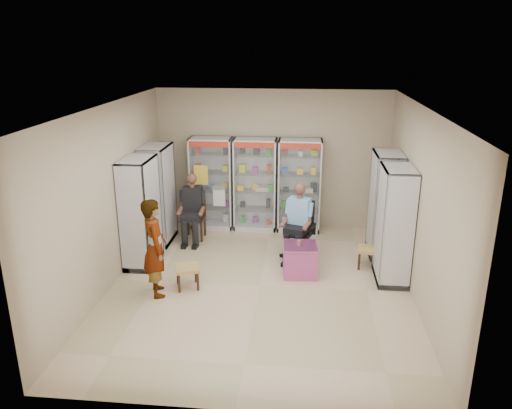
# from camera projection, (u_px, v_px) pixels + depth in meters

# --- Properties ---
(floor) EXTENTS (6.00, 6.00, 0.00)m
(floor) POSITION_uv_depth(u_px,v_px,m) (260.00, 286.00, 8.45)
(floor) COLOR tan
(floor) RESTS_ON ground
(room_shell) EXTENTS (5.02, 6.02, 3.01)m
(room_shell) POSITION_uv_depth(u_px,v_px,m) (260.00, 174.00, 7.83)
(room_shell) COLOR tan
(room_shell) RESTS_ON ground
(cabinet_back_left) EXTENTS (0.90, 0.50, 2.00)m
(cabinet_back_left) POSITION_uv_depth(u_px,v_px,m) (212.00, 183.00, 10.83)
(cabinet_back_left) COLOR #A9ACB0
(cabinet_back_left) RESTS_ON floor
(cabinet_back_mid) EXTENTS (0.90, 0.50, 2.00)m
(cabinet_back_mid) POSITION_uv_depth(u_px,v_px,m) (255.00, 185.00, 10.74)
(cabinet_back_mid) COLOR #B8BAC0
(cabinet_back_mid) RESTS_ON floor
(cabinet_back_right) EXTENTS (0.90, 0.50, 2.00)m
(cabinet_back_right) POSITION_uv_depth(u_px,v_px,m) (299.00, 186.00, 10.65)
(cabinet_back_right) COLOR #ABADB2
(cabinet_back_right) RESTS_ON floor
(cabinet_right_far) EXTENTS (0.90, 0.50, 2.00)m
(cabinet_right_far) POSITION_uv_depth(u_px,v_px,m) (385.00, 205.00, 9.43)
(cabinet_right_far) COLOR silver
(cabinet_right_far) RESTS_ON floor
(cabinet_right_near) EXTENTS (0.90, 0.50, 2.00)m
(cabinet_right_near) POSITION_uv_depth(u_px,v_px,m) (394.00, 225.00, 8.39)
(cabinet_right_near) COLOR silver
(cabinet_right_near) RESTS_ON floor
(cabinet_left_far) EXTENTS (0.90, 0.50, 2.00)m
(cabinet_left_far) POSITION_uv_depth(u_px,v_px,m) (158.00, 195.00, 10.04)
(cabinet_left_far) COLOR #B0B3B7
(cabinet_left_far) RESTS_ON floor
(cabinet_left_near) EXTENTS (0.90, 0.50, 2.00)m
(cabinet_left_near) POSITION_uv_depth(u_px,v_px,m) (141.00, 213.00, 9.00)
(cabinet_left_near) COLOR silver
(cabinet_left_near) RESTS_ON floor
(wooden_chair) EXTENTS (0.42, 0.42, 0.94)m
(wooden_chair) POSITION_uv_depth(u_px,v_px,m) (194.00, 217.00, 10.33)
(wooden_chair) COLOR black
(wooden_chair) RESTS_ON floor
(seated_customer) EXTENTS (0.44, 0.60, 1.34)m
(seated_customer) POSITION_uv_depth(u_px,v_px,m) (193.00, 209.00, 10.22)
(seated_customer) COLOR black
(seated_customer) RESTS_ON floor
(office_chair) EXTENTS (0.75, 0.75, 1.09)m
(office_chair) POSITION_uv_depth(u_px,v_px,m) (299.00, 230.00, 9.45)
(office_chair) COLOR black
(office_chair) RESTS_ON floor
(seated_shopkeeper) EXTENTS (0.63, 0.74, 1.38)m
(seated_shopkeeper) POSITION_uv_depth(u_px,v_px,m) (299.00, 223.00, 9.36)
(seated_shopkeeper) COLOR #6495C7
(seated_shopkeeper) RESTS_ON floor
(pink_trunk) EXTENTS (0.62, 0.60, 0.56)m
(pink_trunk) POSITION_uv_depth(u_px,v_px,m) (300.00, 260.00, 8.79)
(pink_trunk) COLOR #B54884
(pink_trunk) RESTS_ON floor
(tea_glass) EXTENTS (0.07, 0.07, 0.10)m
(tea_glass) POSITION_uv_depth(u_px,v_px,m) (299.00, 243.00, 8.68)
(tea_glass) COLOR #5C1307
(tea_glass) RESTS_ON pink_trunk
(woven_stool_a) EXTENTS (0.43, 0.43, 0.38)m
(woven_stool_a) POSITION_uv_depth(u_px,v_px,m) (368.00, 257.00, 9.10)
(woven_stool_a) COLOR #AA7D47
(woven_stool_a) RESTS_ON floor
(woven_stool_b) EXTENTS (0.48, 0.48, 0.38)m
(woven_stool_b) POSITION_uv_depth(u_px,v_px,m) (188.00, 277.00, 8.35)
(woven_stool_b) COLOR #9C7041
(woven_stool_b) RESTS_ON floor
(standing_man) EXTENTS (0.60, 0.70, 1.63)m
(standing_man) POSITION_uv_depth(u_px,v_px,m) (155.00, 248.00, 7.96)
(standing_man) COLOR gray
(standing_man) RESTS_ON floor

